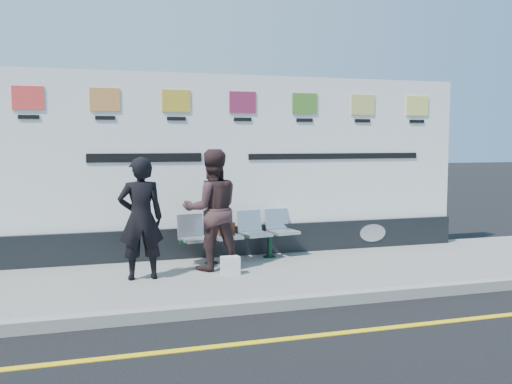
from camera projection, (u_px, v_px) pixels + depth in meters
The scene contains 10 objects.
ground at pixel (296, 338), 5.89m from camera, with size 80.00×80.00×0.00m, color black.
pavement at pixel (234, 277), 8.26m from camera, with size 14.00×3.00×0.12m, color gray.
kerb at pixel (266, 305), 6.83m from camera, with size 14.00×0.18×0.14m, color gray.
yellow_line at pixel (296, 338), 5.89m from camera, with size 14.00×0.10×0.01m, color yellow.
billboard at pixel (241, 178), 9.57m from camera, with size 8.00×0.30×3.00m.
bench at pixel (241, 247), 9.15m from camera, with size 1.99×0.53×0.43m, color #ACB1B5, non-canonical shape.
woman_left at pixel (141, 218), 7.86m from camera, with size 0.62×0.41×1.70m, color black.
woman_right at pixel (212, 210), 8.45m from camera, with size 0.87×0.68×1.80m, color #372324.
handbag_brown at pixel (226, 229), 9.00m from camera, with size 0.26×0.11×0.20m, color black.
carrier_bag_white at pixel (230, 265), 8.18m from camera, with size 0.26×0.16×0.26m, color silver.
Camera 1 is at (-2.08, -5.35, 2.04)m, focal length 40.00 mm.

